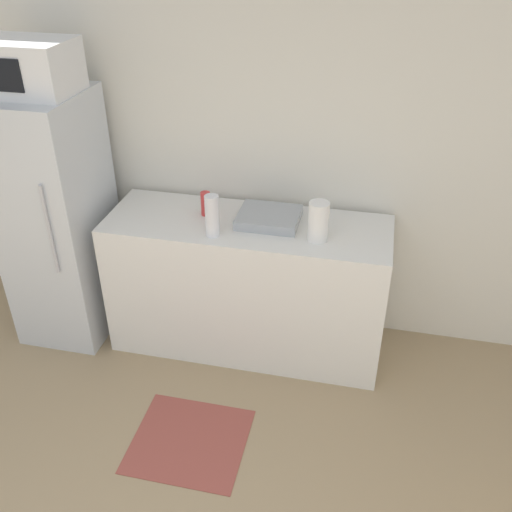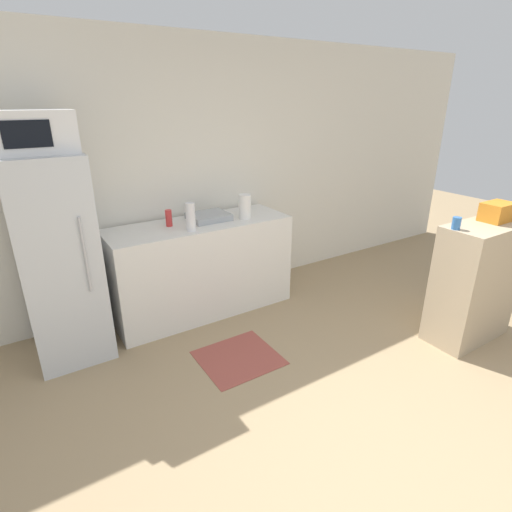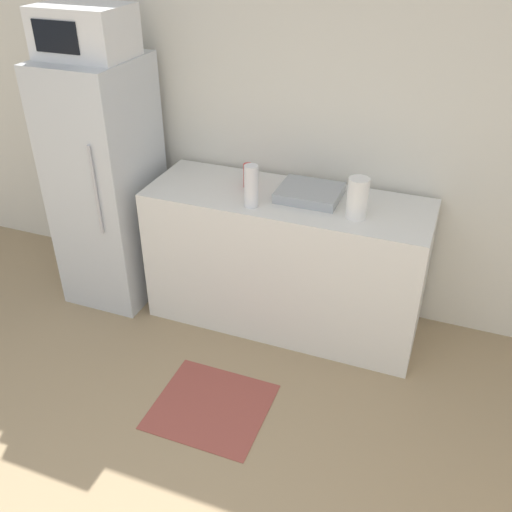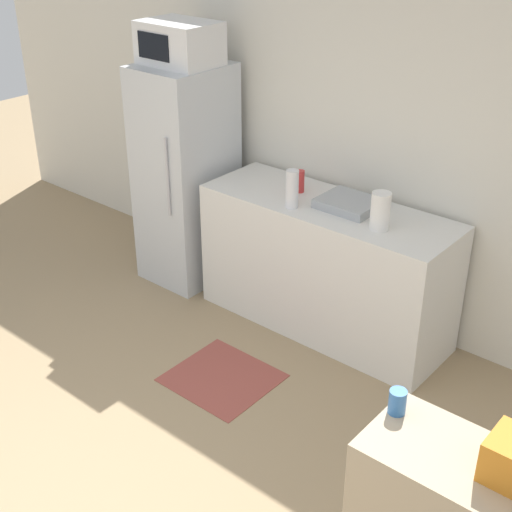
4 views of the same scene
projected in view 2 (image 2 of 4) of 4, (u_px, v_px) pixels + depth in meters
name	position (u px, v px, depth m)	size (l,w,h in m)	color
ground_plane	(422.00, 491.00, 2.21)	(14.00, 14.00, 0.00)	#9E8460
wall_back	(193.00, 176.00, 4.01)	(8.00, 0.06, 2.60)	silver
refrigerator	(59.00, 261.00, 3.15)	(0.56, 0.66, 1.66)	silver
microwave	(33.00, 132.00, 2.79)	(0.53, 0.40, 0.29)	white
counter	(202.00, 267.00, 3.96)	(1.76, 0.61, 0.92)	silver
sink_basin	(209.00, 217.00, 3.88)	(0.37, 0.32, 0.06)	#9EA3A8
bottle_tall	(191.00, 217.00, 3.52)	(0.08, 0.08, 0.25)	silver
bottle_short	(169.00, 218.00, 3.67)	(0.06, 0.06, 0.15)	red
shelf_cabinet	(474.00, 283.00, 3.47)	(0.77, 0.39, 1.06)	tan
basket	(497.00, 212.00, 3.35)	(0.27, 0.19, 0.16)	orange
jar	(456.00, 223.00, 3.14)	(0.07, 0.07, 0.10)	#336BB2
paper_towel_roll	(245.00, 207.00, 3.89)	(0.12, 0.12, 0.24)	white
kitchen_rug	(239.00, 358.00, 3.34)	(0.63, 0.59, 0.01)	#99473D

